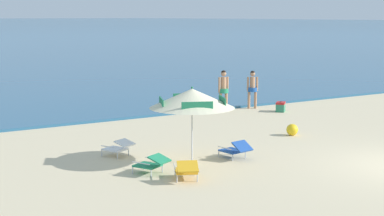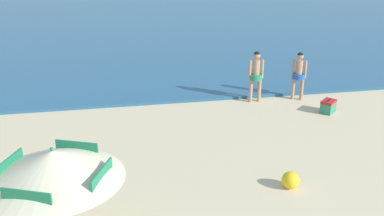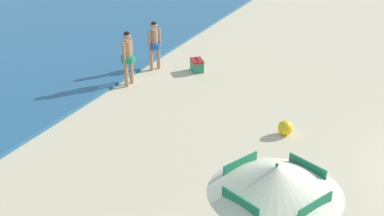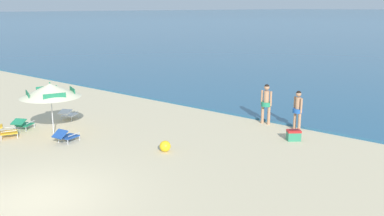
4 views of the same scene
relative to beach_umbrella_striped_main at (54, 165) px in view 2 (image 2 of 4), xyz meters
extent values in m
cylinder|color=silver|center=(0.00, 0.00, -0.75)|extent=(0.04, 0.04, 2.01)
cone|color=beige|center=(0.00, 0.00, 0.00)|extent=(3.17, 3.17, 0.52)
cube|color=#1E724C|center=(0.32, 0.76, -0.11)|extent=(0.76, 0.34, 0.28)
cube|color=#1E724C|center=(-0.76, 0.32, -0.11)|extent=(0.34, 0.76, 0.28)
cube|color=#1E724C|center=(-0.32, -0.76, -0.11)|extent=(0.76, 0.34, 0.28)
cube|color=#1E724C|center=(0.76, -0.32, -0.11)|extent=(0.34, 0.76, 0.28)
sphere|color=#1E724C|center=(0.00, 0.00, 0.29)|extent=(0.06, 0.06, 0.06)
cube|color=white|center=(-1.32, 1.44, -1.33)|extent=(0.62, 0.59, 0.15)
cylinder|color=silver|center=(-1.37, 2.12, -1.66)|extent=(0.03, 0.03, 0.18)
cylinder|color=silver|center=(-1.13, 1.61, -1.66)|extent=(0.03, 0.03, 0.18)
cylinder|color=silver|center=(-1.22, 1.88, -1.43)|extent=(0.25, 0.50, 0.02)
cylinder|color=tan|center=(7.20, 6.47, -1.36)|extent=(0.12, 0.12, 0.79)
cylinder|color=tan|center=(6.94, 6.59, -1.36)|extent=(0.12, 0.12, 0.79)
cylinder|color=#1E51A3|center=(7.07, 6.53, -0.94)|extent=(0.40, 0.40, 0.17)
cylinder|color=tan|center=(7.07, 6.53, -0.68)|extent=(0.22, 0.22, 0.56)
cylinder|color=tan|center=(7.25, 6.45, -0.70)|extent=(0.09, 0.09, 0.60)
cylinder|color=tan|center=(6.89, 6.62, -0.70)|extent=(0.09, 0.09, 0.60)
sphere|color=tan|center=(7.07, 6.53, -0.26)|extent=(0.21, 0.21, 0.21)
sphere|color=black|center=(7.07, 6.53, -0.23)|extent=(0.20, 0.20, 0.20)
cylinder|color=tan|center=(5.46, 6.59, -1.34)|extent=(0.12, 0.12, 0.84)
cylinder|color=tan|center=(5.76, 6.59, -1.34)|extent=(0.12, 0.12, 0.84)
cylinder|color=#23845B|center=(5.61, 6.59, -0.90)|extent=(0.42, 0.42, 0.17)
cylinder|color=tan|center=(5.61, 6.59, -0.62)|extent=(0.23, 0.23, 0.59)
cylinder|color=tan|center=(5.40, 6.58, -0.64)|extent=(0.09, 0.09, 0.63)
cylinder|color=tan|center=(5.82, 6.60, -0.64)|extent=(0.09, 0.09, 0.63)
sphere|color=tan|center=(5.61, 6.59, -0.18)|extent=(0.23, 0.23, 0.23)
sphere|color=black|center=(5.61, 6.59, -0.15)|extent=(0.21, 0.21, 0.21)
cube|color=#2D7F5B|center=(7.56, 5.25, -1.59)|extent=(0.58, 0.57, 0.32)
cube|color=red|center=(7.56, 5.25, -1.39)|extent=(0.60, 0.59, 0.08)
cylinder|color=black|center=(7.56, 5.25, -1.34)|extent=(0.27, 0.24, 0.02)
sphere|color=yellow|center=(4.71, 1.30, -1.56)|extent=(0.39, 0.39, 0.39)
camera|label=1|loc=(-8.09, -13.07, 2.18)|focal=54.57mm
camera|label=2|loc=(1.05, -6.61, 3.50)|focal=41.50mm
camera|label=3|loc=(-7.55, -2.31, 5.08)|focal=52.31mm
camera|label=4|loc=(14.07, -8.66, 3.09)|focal=39.20mm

